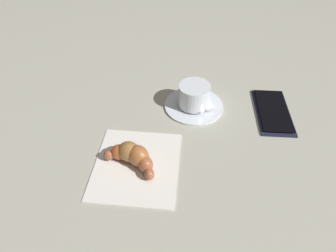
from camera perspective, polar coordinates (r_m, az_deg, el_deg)
ground_plane at (r=0.61m, az=0.47°, el=-0.33°), size 1.80×1.80×0.00m
saucer at (r=0.66m, az=5.05°, el=4.17°), size 0.13×0.13×0.01m
espresso_cup at (r=0.65m, az=5.19°, el=6.16°), size 0.09×0.07×0.05m
teaspoon at (r=0.66m, az=5.49°, el=4.73°), size 0.11×0.07×0.01m
sugar_packet at (r=0.67m, az=7.31°, el=5.16°), size 0.07×0.05×0.01m
napkin at (r=0.55m, az=-6.17°, el=-7.54°), size 0.19×0.18×0.00m
croissant at (r=0.54m, az=-6.88°, el=-5.79°), size 0.07×0.11×0.04m
cell_phone at (r=0.69m, az=19.81°, el=2.74°), size 0.16×0.10×0.01m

